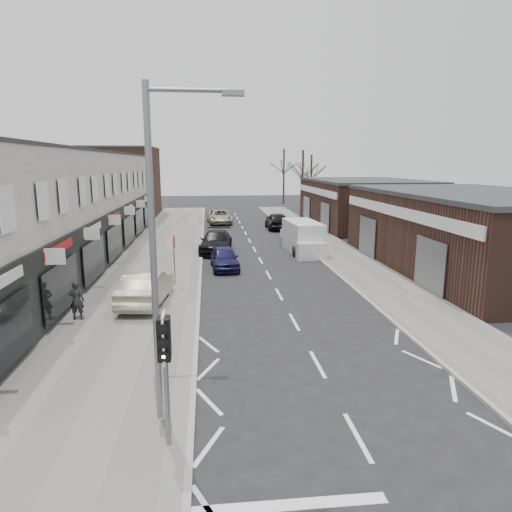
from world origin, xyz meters
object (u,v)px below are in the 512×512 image
object	(u,v)px
parked_car_left_b	(216,242)
pedestrian	(77,300)
street_lamp	(160,239)
warning_sign	(175,245)
traffic_light	(165,349)
sedan_on_pavement	(146,287)
parked_car_right_a	(295,234)
parked_car_right_b	(277,221)
parked_car_left_c	(219,217)
white_van	(303,238)
parked_car_left_a	(225,258)

from	to	relation	value
parked_car_left_b	pedestrian	bearing A→B (deg)	-106.55
street_lamp	warning_sign	world-z (taller)	street_lamp
traffic_light	parked_car_left_b	distance (m)	23.40
street_lamp	sedan_on_pavement	xyz separation A→B (m)	(-1.73, 9.58, -3.74)
warning_sign	parked_car_right_a	distance (m)	14.95
traffic_light	pedestrian	world-z (taller)	traffic_light
pedestrian	parked_car_right_a	xyz separation A→B (m)	(12.26, 17.18, -0.16)
parked_car_right_b	parked_car_left_b	bearing A→B (deg)	61.98
traffic_light	sedan_on_pavement	bearing A→B (deg)	99.73
parked_car_left_c	parked_car_right_b	xyz separation A→B (m)	(5.46, -4.83, 0.10)
parked_car_left_b	warning_sign	bearing A→B (deg)	-98.13
pedestrian	parked_car_left_c	world-z (taller)	pedestrian
white_van	parked_car_left_a	world-z (taller)	white_van
warning_sign	street_lamp	bearing A→B (deg)	-87.16
street_lamp	parked_car_right_b	bearing A→B (deg)	76.81
parked_car_left_a	parked_car_left_c	bearing A→B (deg)	86.06
parked_car_left_c	parked_car_left_b	bearing A→B (deg)	-96.72
traffic_light	parked_car_left_c	xyz separation A→B (m)	(2.20, 39.27, -1.69)
traffic_light	street_lamp	world-z (taller)	street_lamp
traffic_light	street_lamp	size ratio (longest dim) A/B	0.39
parked_car_left_b	parked_car_left_c	xyz separation A→B (m)	(0.67, 15.98, -0.05)
parked_car_right_a	parked_car_right_b	xyz separation A→B (m)	(-0.24, 8.32, 0.06)
warning_sign	parked_car_left_c	size ratio (longest dim) A/B	0.52
warning_sign	sedan_on_pavement	size ratio (longest dim) A/B	0.59
white_van	parked_car_left_c	bearing A→B (deg)	105.11
parked_car_left_a	parked_car_right_b	bearing A→B (deg)	67.71
sedan_on_pavement	parked_car_left_b	size ratio (longest dim) A/B	0.87
street_lamp	parked_car_right_b	world-z (taller)	street_lamp
street_lamp	warning_sign	bearing A→B (deg)	92.84
street_lamp	warning_sign	size ratio (longest dim) A/B	2.96
parked_car_right_b	white_van	bearing A→B (deg)	91.45
street_lamp	parked_car_right_a	world-z (taller)	street_lamp
white_van	pedestrian	distance (m)	18.23
pedestrian	parked_car_left_a	xyz separation A→B (m)	(6.29, 8.93, -0.25)
pedestrian	white_van	bearing A→B (deg)	-129.11
parked_car_right_a	warning_sign	bearing A→B (deg)	52.30
sedan_on_pavement	traffic_light	bearing A→B (deg)	106.63
parked_car_left_c	sedan_on_pavement	bearing A→B (deg)	-102.43
sedan_on_pavement	parked_car_left_a	size ratio (longest dim) A/B	1.16
white_van	pedestrian	world-z (taller)	white_van
warning_sign	parked_car_right_a	xyz separation A→B (m)	(8.66, 12.10, -1.43)
traffic_light	parked_car_right_a	distance (m)	27.33
traffic_light	parked_car_left_c	bearing A→B (deg)	86.79
traffic_light	sedan_on_pavement	xyz separation A→B (m)	(-1.85, 10.80, -1.54)
parked_car_right_b	warning_sign	bearing A→B (deg)	68.38
parked_car_right_a	parked_car_right_b	world-z (taller)	parked_car_right_b
street_lamp	parked_car_left_c	world-z (taller)	street_lamp
sedan_on_pavement	parked_car_left_c	xyz separation A→B (m)	(4.05, 28.47, -0.15)
white_van	sedan_on_pavement	size ratio (longest dim) A/B	1.27
traffic_light	street_lamp	distance (m)	2.52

